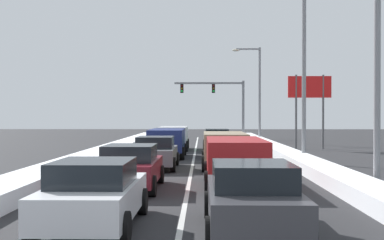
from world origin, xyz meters
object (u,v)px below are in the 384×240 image
sedan_charcoal_right_lane_nearest (252,197)px  street_lamp_right_mid (298,57)px  street_lamp_right_near (366,37)px  traffic_light_gantry (222,97)px  sedan_black_right_lane_fourth (222,144)px  sedan_green_right_lane_fifth (217,139)px  street_lamp_right_far (256,86)px  suv_navy_center_lane_fourth (167,140)px  roadside_sign_right (310,95)px  suv_tan_right_lane_third (225,147)px  suv_silver_center_lane_fifth (173,136)px  sedan_gray_center_lane_third (156,152)px  sedan_maroon_center_lane_second (130,167)px  suv_red_right_lane_second (235,158)px  sedan_white_center_lane_nearest (94,194)px

sedan_charcoal_right_lane_nearest → street_lamp_right_mid: bearing=76.3°
street_lamp_right_near → traffic_light_gantry: bearing=94.8°
sedan_black_right_lane_fourth → sedan_green_right_lane_fifth: same height
sedan_charcoal_right_lane_nearest → street_lamp_right_far: size_ratio=0.51×
sedan_green_right_lane_fifth → sedan_charcoal_right_lane_nearest: bearing=-90.0°
suv_navy_center_lane_fourth → roadside_sign_right: 13.20m
suv_tan_right_lane_third → street_lamp_right_far: street_lamp_right_far is taller
sedan_green_right_lane_fifth → roadside_sign_right: roadside_sign_right is taller
street_lamp_right_near → street_lamp_right_far: bearing=90.7°
suv_silver_center_lane_fifth → street_lamp_right_mid: size_ratio=0.52×
street_lamp_right_near → sedan_gray_center_lane_third: bearing=136.6°
sedan_green_right_lane_fifth → sedan_maroon_center_lane_second: bearing=-99.8°
suv_red_right_lane_second → sedan_white_center_lane_nearest: (-3.55, -6.65, -0.25)m
street_lamp_right_far → traffic_light_gantry: bearing=110.6°
street_lamp_right_far → sedan_gray_center_lane_third: bearing=-106.7°
sedan_gray_center_lane_third → traffic_light_gantry: traffic_light_gantry is taller
sedan_gray_center_lane_third → roadside_sign_right: bearing=54.7°
suv_red_right_lane_second → street_lamp_right_near: bearing=-14.4°
suv_red_right_lane_second → traffic_light_gantry: traffic_light_gantry is taller
suv_red_right_lane_second → street_lamp_right_far: bearing=82.7°
sedan_green_right_lane_fifth → street_lamp_right_near: size_ratio=0.53×
suv_tan_right_lane_third → suv_navy_center_lane_fourth: (-3.14, 6.05, 0.00)m
suv_tan_right_lane_third → sedan_green_right_lane_fifth: (0.00, 13.04, -0.25)m
sedan_green_right_lane_fifth → street_lamp_right_far: (3.92, 10.46, 4.44)m
sedan_charcoal_right_lane_nearest → sedan_white_center_lane_nearest: 3.48m
suv_silver_center_lane_fifth → sedan_maroon_center_lane_second: bearing=-91.0°
sedan_black_right_lane_fourth → suv_red_right_lane_second: bearing=-90.1°
street_lamp_right_near → street_lamp_right_far: street_lamp_right_far is taller
sedan_black_right_lane_fourth → street_lamp_right_near: 15.09m
street_lamp_right_mid → sedan_charcoal_right_lane_nearest: bearing=-103.7°
sedan_green_right_lane_fifth → sedan_gray_center_lane_third: bearing=-103.6°
traffic_light_gantry → street_lamp_right_mid: 28.51m
sedan_charcoal_right_lane_nearest → suv_navy_center_lane_fourth: (-3.13, 19.52, 0.25)m
sedan_maroon_center_lane_second → suv_navy_center_lane_fourth: size_ratio=0.92×
sedan_charcoal_right_lane_nearest → roadside_sign_right: size_ratio=0.82×
suv_tan_right_lane_third → sedan_charcoal_right_lane_nearest: bearing=-90.0°
sedan_charcoal_right_lane_nearest → sedan_black_right_lane_fourth: (0.12, 19.89, 0.00)m
sedan_white_center_lane_nearest → sedan_maroon_center_lane_second: (-0.02, 5.90, 0.00)m
suv_tan_right_lane_third → suv_silver_center_lane_fifth: 12.94m
roadside_sign_right → street_lamp_right_mid: bearing=-104.7°
sedan_black_right_lane_fourth → sedan_green_right_lane_fifth: bearing=90.9°
suv_red_right_lane_second → sedan_white_center_lane_nearest: size_ratio=1.09×
suv_tan_right_lane_third → street_lamp_right_far: size_ratio=0.56×
suv_navy_center_lane_fourth → suv_silver_center_lane_fifth: bearing=90.0°
street_lamp_right_mid → roadside_sign_right: bearing=75.3°
sedan_white_center_lane_nearest → sedan_maroon_center_lane_second: size_ratio=1.00×
traffic_light_gantry → street_lamp_right_near: 38.79m
sedan_black_right_lane_fourth → suv_navy_center_lane_fourth: bearing=-173.4°
sedan_green_right_lane_fifth → sedan_maroon_center_lane_second: 20.43m
sedan_charcoal_right_lane_nearest → street_lamp_right_mid: street_lamp_right_mid is taller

